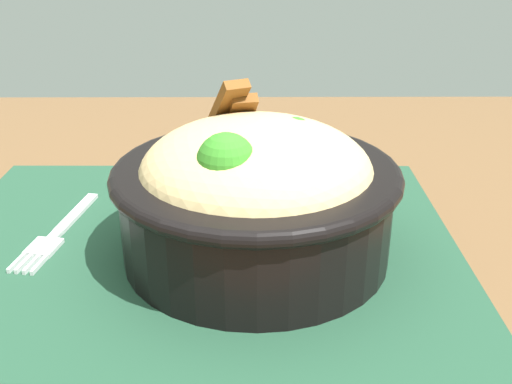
# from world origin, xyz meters

# --- Properties ---
(table) EXTENTS (1.13, 0.91, 0.76)m
(table) POSITION_xyz_m (0.00, 0.00, 0.69)
(table) COLOR brown
(table) RESTS_ON ground_plane
(placemat) EXTENTS (0.41, 0.33, 0.00)m
(placemat) POSITION_xyz_m (-0.03, -0.02, 0.77)
(placemat) COLOR #1E422D
(placemat) RESTS_ON table
(bowl) EXTENTS (0.24, 0.24, 0.13)m
(bowl) POSITION_xyz_m (-0.08, -0.00, 0.82)
(bowl) COLOR black
(bowl) RESTS_ON placemat
(fork) EXTENTS (0.04, 0.13, 0.00)m
(fork) POSITION_xyz_m (0.09, -0.03, 0.77)
(fork) COLOR silver
(fork) RESTS_ON placemat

